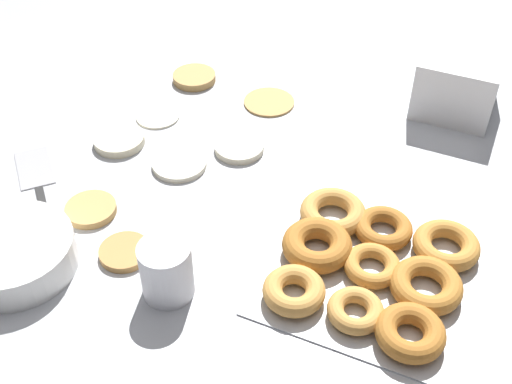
% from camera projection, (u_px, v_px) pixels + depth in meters
% --- Properties ---
extents(ground_plane, '(3.00, 3.00, 0.00)m').
position_uv_depth(ground_plane, '(224.00, 174.00, 1.15)').
color(ground_plane, '#B2B5BA').
extents(pancake_0, '(0.09, 0.09, 0.01)m').
position_uv_depth(pancake_0, '(158.00, 115.00, 1.28)').
color(pancake_0, silver).
rests_on(pancake_0, ground_plane).
extents(pancake_1, '(0.10, 0.10, 0.01)m').
position_uv_depth(pancake_1, '(269.00, 101.00, 1.32)').
color(pancake_1, tan).
rests_on(pancake_1, ground_plane).
extents(pancake_2, '(0.09, 0.09, 0.01)m').
position_uv_depth(pancake_2, '(91.00, 209.00, 1.07)').
color(pancake_2, tan).
rests_on(pancake_2, ground_plane).
extents(pancake_3, '(0.10, 0.10, 0.01)m').
position_uv_depth(pancake_3, '(179.00, 164.00, 1.17)').
color(pancake_3, silver).
rests_on(pancake_3, ground_plane).
extents(pancake_4, '(0.10, 0.10, 0.02)m').
position_uv_depth(pancake_4, '(118.00, 141.00, 1.21)').
color(pancake_4, beige).
rests_on(pancake_4, ground_plane).
extents(pancake_5, '(0.09, 0.09, 0.02)m').
position_uv_depth(pancake_5, '(194.00, 77.00, 1.38)').
color(pancake_5, tan).
rests_on(pancake_5, ground_plane).
extents(pancake_6, '(0.09, 0.09, 0.01)m').
position_uv_depth(pancake_6, '(239.00, 147.00, 1.20)').
color(pancake_6, beige).
rests_on(pancake_6, ground_plane).
extents(pancake_7, '(0.08, 0.08, 0.01)m').
position_uv_depth(pancake_7, '(125.00, 252.00, 1.00)').
color(pancake_7, '#B27F42').
rests_on(pancake_7, ground_plane).
extents(donut_tray, '(0.30, 0.30, 0.04)m').
position_uv_depth(donut_tray, '(370.00, 264.00, 0.97)').
color(donut_tray, silver).
rests_on(donut_tray, ground_plane).
extents(batter_bowl, '(0.18, 0.18, 0.05)m').
position_uv_depth(batter_bowl, '(14.00, 254.00, 0.97)').
color(batter_bowl, white).
rests_on(batter_bowl, ground_plane).
extents(container_stack, '(0.16, 0.15, 0.12)m').
position_uv_depth(container_stack, '(459.00, 82.00, 1.27)').
color(container_stack, white).
rests_on(container_stack, ground_plane).
extents(paper_cup, '(0.08, 0.08, 0.09)m').
position_uv_depth(paper_cup, '(166.00, 270.00, 0.92)').
color(paper_cup, white).
rests_on(paper_cup, ground_plane).
extents(spatula, '(0.20, 0.20, 0.01)m').
position_uv_depth(spatula, '(36.00, 177.00, 1.14)').
color(spatula, black).
rests_on(spatula, ground_plane).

